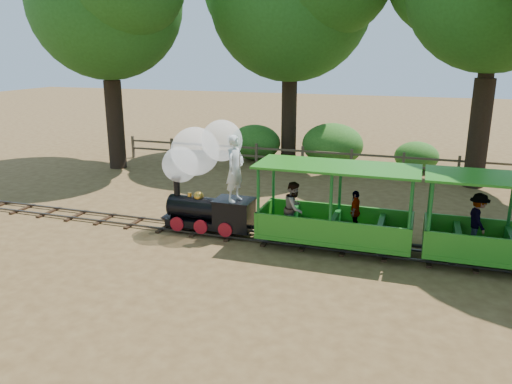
% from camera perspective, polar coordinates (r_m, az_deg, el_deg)
% --- Properties ---
extents(ground, '(90.00, 90.00, 0.00)m').
position_cam_1_polar(ground, '(13.13, 1.38, -5.49)').
color(ground, olive).
rests_on(ground, ground).
extents(track, '(22.00, 1.00, 0.10)m').
position_cam_1_polar(track, '(13.10, 1.38, -5.22)').
color(track, '#3F3D3A').
rests_on(track, ground).
extents(locomotive, '(2.73, 1.29, 3.14)m').
position_cam_1_polar(locomotive, '(13.28, -6.01, 2.65)').
color(locomotive, black).
rests_on(locomotive, ground).
extents(carriage_front, '(3.89, 1.59, 2.02)m').
position_cam_1_polar(carriage_front, '(12.46, 8.31, -2.80)').
color(carriage_front, '#28811C').
rests_on(carriage_front, track).
extents(carriage_rear, '(3.89, 1.59, 2.02)m').
position_cam_1_polar(carriage_rear, '(12.55, 27.13, -4.25)').
color(carriage_rear, '#28811C').
rests_on(carriage_rear, track).
extents(fence, '(18.10, 0.10, 1.00)m').
position_cam_1_polar(fence, '(20.45, 8.06, 3.87)').
color(fence, brown).
rests_on(fence, ground).
extents(shrub_west, '(2.30, 1.77, 1.59)m').
position_cam_1_polar(shrub_west, '(22.50, -0.09, 5.69)').
color(shrub_west, '#2D6B1E').
rests_on(shrub_west, ground).
extents(shrub_mid_w, '(2.62, 2.02, 1.81)m').
position_cam_1_polar(shrub_mid_w, '(21.64, 8.73, 5.39)').
color(shrub_mid_w, '#2D6B1E').
rests_on(shrub_mid_w, ground).
extents(shrub_mid_e, '(1.77, 1.36, 1.23)m').
position_cam_1_polar(shrub_mid_e, '(21.39, 17.87, 3.88)').
color(shrub_mid_e, '#2D6B1E').
rests_on(shrub_mid_e, ground).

